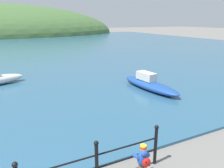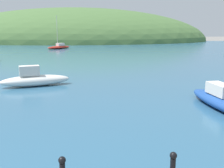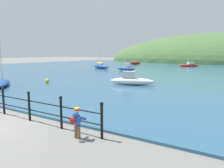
{
  "view_description": "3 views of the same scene",
  "coord_description": "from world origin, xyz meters",
  "views": [
    {
      "loc": [
        0.93,
        -2.74,
        3.95
      ],
      "look_at": [
        5.05,
        5.48,
        1.24
      ],
      "focal_mm": 35.0,
      "sensor_mm": 36.0,
      "label": 1
    },
    {
      "loc": [
        3.09,
        -2.3,
        3.16
      ],
      "look_at": [
        3.86,
        6.54,
        1.28
      ],
      "focal_mm": 42.0,
      "sensor_mm": 36.0,
      "label": 2
    },
    {
      "loc": [
        8.24,
        -3.94,
        2.73
      ],
      "look_at": [
        2.73,
        4.77,
        1.24
      ],
      "focal_mm": 35.0,
      "sensor_mm": 36.0,
      "label": 3
    }
  ],
  "objects": [
    {
      "name": "mooring_buoy",
      "position": [
        -6.73,
        9.06,
        0.28
      ],
      "size": [
        0.36,
        0.36,
        0.36
      ],
      "primitive_type": "sphere",
      "color": "yellow",
      "rests_on": "water"
    },
    {
      "name": "boat_far_left",
      "position": [
        -1.53,
        38.89,
        0.4
      ],
      "size": [
        3.83,
        3.84,
        4.99
      ],
      "color": "maroon",
      "rests_on": "water"
    },
    {
      "name": "far_hillside",
      "position": [
        0.0,
        65.24,
        0.0
      ],
      "size": [
        66.08,
        36.34,
        16.39
      ],
      "color": "#476B38",
      "rests_on": "ground"
    },
    {
      "name": "boat_twin_mast",
      "position": [
        -6.81,
        23.73,
        0.48
      ],
      "size": [
        2.8,
        0.84,
        2.82
      ],
      "color": "#1E4793",
      "rests_on": "water"
    },
    {
      "name": "water",
      "position": [
        0.0,
        32.0,
        0.05
      ],
      "size": [
        80.0,
        60.0,
        0.1
      ],
      "primitive_type": "cube",
      "color": "#2D5B7A",
      "rests_on": "ground"
    },
    {
      "name": "boat_white_sailboat",
      "position": [
        -13.48,
        39.98,
        0.42
      ],
      "size": [
        2.26,
        2.83,
        2.9
      ],
      "color": "maroon",
      "rests_on": "water"
    },
    {
      "name": "boat_blue_hull",
      "position": [
        -8.37,
        5.93,
        0.35
      ],
      "size": [
        3.82,
        3.29,
        4.91
      ],
      "color": "#1E4793",
      "rests_on": "water"
    },
    {
      "name": "iron_railing",
      "position": [
        -0.03,
        1.5,
        0.64
      ],
      "size": [
        9.01,
        0.12,
        1.21
      ],
      "color": "black",
      "rests_on": "ground"
    },
    {
      "name": "boat_red_dinghy",
      "position": [
        0.12,
        11.92,
        0.46
      ],
      "size": [
        3.78,
        1.92,
        1.12
      ],
      "color": "silver",
      "rests_on": "water"
    },
    {
      "name": "child_in_coat",
      "position": [
        3.72,
        1.1,
        0.61
      ],
      "size": [
        0.41,
        0.55,
        1.0
      ],
      "color": "brown",
      "rests_on": "ground"
    },
    {
      "name": "boat_green_fishing",
      "position": [
        -19.06,
        34.35,
        0.44
      ],
      "size": [
        3.3,
        3.0,
        4.37
      ],
      "color": "gold",
      "rests_on": "water"
    },
    {
      "name": "boat_mid_harbor",
      "position": [
        -12.95,
        26.1,
        0.43
      ],
      "size": [
        4.84,
        3.42,
        0.65
      ],
      "color": "#1E4793",
      "rests_on": "water"
    }
  ]
}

